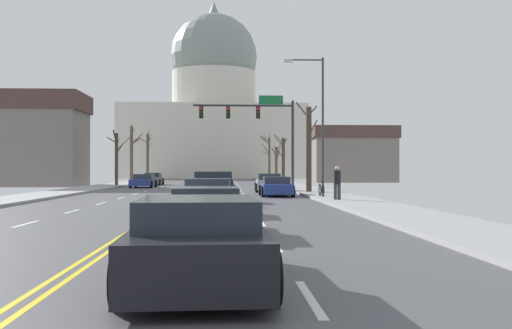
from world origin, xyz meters
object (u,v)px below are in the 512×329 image
pedestrian_00 (337,181)px  sedan_oncoming_01 (153,179)px  pickup_truck_near_02 (213,188)px  sedan_near_04 (207,211)px  sedan_near_01 (276,187)px  sedan_near_05 (198,242)px  bicycle_parked (321,190)px  sedan_oncoming_00 (143,181)px  sedan_near_00 (269,183)px  signal_gantry (258,121)px  street_lamp_right (318,113)px  sedan_near_03 (209,197)px

pedestrian_00 → sedan_oncoming_01: bearing=111.9°
pickup_truck_near_02 → sedan_near_04: 13.91m
sedan_near_04 → pickup_truck_near_02: bearing=90.7°
sedan_near_01 → sedan_near_05: 27.27m
pickup_truck_near_02 → bicycle_parked: bearing=28.5°
sedan_near_01 → pedestrian_00: (2.42, -6.89, 0.49)m
bicycle_parked → sedan_oncoming_00: bearing=121.4°
sedan_near_01 → sedan_near_00: bearing=89.8°
signal_gantry → sedan_near_04: (-2.90, -31.20, -4.83)m
signal_gantry → pickup_truck_near_02: (-3.08, -17.30, -4.71)m
street_lamp_right → bicycle_parked: street_lamp_right is taller
sedan_near_03 → bicycle_parked: size_ratio=2.55×
sedan_near_00 → sedan_near_01: (-0.02, -6.51, -0.06)m
street_lamp_right → pickup_truck_near_02: size_ratio=1.48×
sedan_near_01 → sedan_oncoming_00: 20.06m
signal_gantry → bicycle_parked: size_ratio=4.47×
pickup_truck_near_02 → pedestrian_00: pedestrian_00 is taller
signal_gantry → sedan_near_03: 25.19m
street_lamp_right → sedan_near_05: bearing=-102.3°
sedan_near_03 → sedan_near_04: bearing=-88.7°
sedan_near_05 → sedan_oncoming_00: sedan_near_05 is taller
sedan_oncoming_00 → pickup_truck_near_02: bearing=-74.2°
signal_gantry → bicycle_parked: (2.76, -14.13, -4.90)m
pedestrian_00 → bicycle_parked: size_ratio=0.92×
pedestrian_00 → pickup_truck_near_02: bearing=176.9°
sedan_near_00 → sedan_near_01: size_ratio=1.02×
signal_gantry → pedestrian_00: size_ratio=4.84×
street_lamp_right → sedan_oncoming_01: street_lamp_right is taller
street_lamp_right → sedan_oncoming_01: 29.00m
sedan_near_04 → sedan_oncoming_00: bearing=100.4°
sedan_near_05 → pedestrian_00: (5.77, 20.17, 0.45)m
pickup_truck_near_02 → sedan_oncoming_01: pickup_truck_near_02 is taller
sedan_near_04 → sedan_oncoming_00: size_ratio=0.98×
signal_gantry → sedan_near_03: bearing=-97.1°
pickup_truck_near_02 → pedestrian_00: 6.07m
sedan_near_04 → sedan_near_01: bearing=80.4°
sedan_near_00 → pedestrian_00: 13.62m
sedan_near_04 → pedestrian_00: 14.80m
signal_gantry → street_lamp_right: size_ratio=0.96×
sedan_oncoming_00 → bicycle_parked: 24.11m
sedan_oncoming_00 → sedan_oncoming_01: (-0.18, 8.13, 0.04)m
sedan_near_05 → sedan_oncoming_01: 52.87m
signal_gantry → sedan_near_01: size_ratio=1.82×
pickup_truck_near_02 → sedan_near_04: pickup_truck_near_02 is taller
sedan_near_01 → pickup_truck_near_02: pickup_truck_near_02 is taller
pickup_truck_near_02 → sedan_near_05: size_ratio=1.19×
signal_gantry → sedan_oncoming_01: signal_gantry is taller
sedan_near_03 → sedan_oncoming_00: size_ratio=1.03×
sedan_near_01 → sedan_oncoming_01: bearing=112.6°
sedan_near_05 → sedan_near_01: bearing=82.9°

